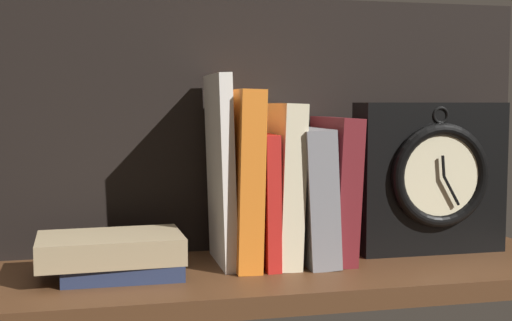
{
  "coord_description": "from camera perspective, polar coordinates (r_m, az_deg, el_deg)",
  "views": [
    {
      "loc": [
        -23.88,
        -82.27,
        21.0
      ],
      "look_at": [
        -3.83,
        3.64,
        13.46
      ],
      "focal_mm": 47.32,
      "sensor_mm": 36.0,
      "label": 1
    }
  ],
  "objects": [
    {
      "name": "book_white_catcher",
      "position": [
        0.88,
        -3.04,
        -0.79
      ],
      "size": [
        2.4,
        12.29,
        24.73
      ],
      "primitive_type": "cube",
      "rotation": [
        0.0,
        -0.03,
        0.0
      ],
      "color": "silver",
      "rests_on": "ground_plane"
    },
    {
      "name": "ground_plane",
      "position": [
        0.89,
        2.99,
        -9.68
      ],
      "size": [
        76.66,
        25.19,
        2.5
      ],
      "primitive_type": "cube",
      "color": "#4C2D19"
    },
    {
      "name": "book_gray_chess",
      "position": [
        0.91,
        4.29,
        -2.84
      ],
      "size": [
        4.82,
        15.5,
        17.81
      ],
      "primitive_type": "cube",
      "rotation": [
        0.0,
        -0.05,
        0.0
      ],
      "color": "gray",
      "rests_on": "ground_plane"
    },
    {
      "name": "book_stack_side",
      "position": [
        0.84,
        -11.89,
        -7.74
      ],
      "size": [
        17.54,
        11.31,
        5.11
      ],
      "color": "#232D4C",
      "rests_on": "ground_plane"
    },
    {
      "name": "framed_clock",
      "position": [
        0.98,
        14.56,
        -1.37
      ],
      "size": [
        21.07,
        7.05,
        21.07
      ],
      "color": "black",
      "rests_on": "ground_plane"
    },
    {
      "name": "book_orange_pandolfini",
      "position": [
        0.88,
        -1.33,
        -1.4
      ],
      "size": [
        3.67,
        15.01,
        22.75
      ],
      "primitive_type": "cube",
      "rotation": [
        0.0,
        0.02,
        0.0
      ],
      "color": "orange",
      "rests_on": "ground_plane"
    },
    {
      "name": "book_red_requiem",
      "position": [
        0.89,
        0.4,
        -3.14
      ],
      "size": [
        1.95,
        14.65,
        17.1
      ],
      "primitive_type": "cube",
      "rotation": [
        0.0,
        -0.01,
        0.0
      ],
      "color": "red",
      "rests_on": "ground_plane"
    },
    {
      "name": "book_cream_twain",
      "position": [
        0.9,
        2.04,
        -1.87
      ],
      "size": [
        3.59,
        14.26,
        21.02
      ],
      "primitive_type": "cube",
      "rotation": [
        0.0,
        0.03,
        0.0
      ],
      "color": "beige",
      "rests_on": "ground_plane"
    },
    {
      "name": "book_maroon_dawkins",
      "position": [
        0.92,
        6.52,
        -2.31
      ],
      "size": [
        3.81,
        13.92,
        19.19
      ],
      "primitive_type": "cube",
      "rotation": [
        0.0,
        0.04,
        0.0
      ],
      "color": "maroon",
      "rests_on": "ground_plane"
    },
    {
      "name": "back_panel",
      "position": [
        0.97,
        1.08,
        3.08
      ],
      "size": [
        76.66,
        1.2,
        35.87
      ],
      "primitive_type": "cube",
      "color": "black",
      "rests_on": "ground_plane"
    }
  ]
}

